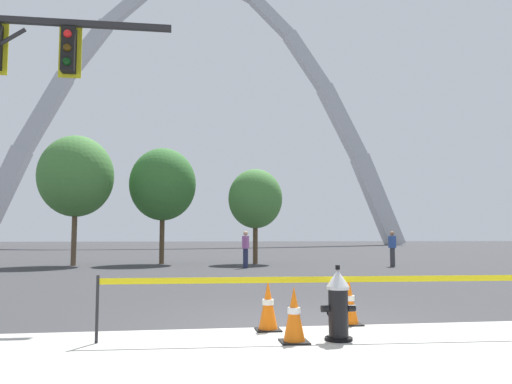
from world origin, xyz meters
The scene contains 12 objects.
ground_plane centered at (0.00, 0.00, 0.00)m, with size 240.00×240.00×0.00m, color #333335.
fire_hydrant centered at (0.35, -1.15, 0.47)m, with size 0.46×0.48×0.99m.
caution_tape_barrier centered at (0.46, -1.02, 0.62)m, with size 6.53×0.28×0.87m.
traffic_cone_by_hydrant centered at (-0.26, -1.20, 0.36)m, with size 0.36×0.36×0.73m.
traffic_cone_mid_sidewalk centered at (0.87, -0.04, 0.36)m, with size 0.36×0.36×0.73m.
traffic_cone_curb_edge centered at (-0.46, -0.33, 0.36)m, with size 0.36×0.36×0.73m.
monument_arch centered at (0.00, 64.83, 18.43)m, with size 61.61×2.40×40.93m.
tree_far_left centered at (-6.86, 16.86, 4.19)m, with size 3.50×3.50×6.13m.
tree_left_mid centered at (-2.85, 17.73, 3.95)m, with size 3.30×3.30×5.78m.
tree_center_left centered at (1.76, 17.21, 3.24)m, with size 2.71×2.71×4.74m.
pedestrian_walking_left centered at (7.61, 14.12, 0.82)m, with size 0.25×0.37×1.59m.
pedestrian_standing_center centered at (0.89, 13.91, 0.82)m, with size 0.33×0.39×1.59m.
Camera 1 is at (-1.65, -7.68, 1.38)m, focal length 35.24 mm.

